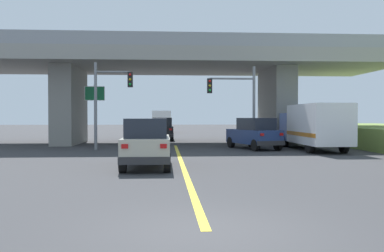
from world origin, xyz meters
name	(u,v)px	position (x,y,z in m)	size (l,w,h in m)	color
ground	(175,143)	(0.00, 25.32, 0.00)	(160.00, 160.00, 0.00)	#353538
overpass_bridge	(175,73)	(0.00, 25.32, 5.54)	(33.34, 10.20, 7.76)	gray
lane_divider_stripe	(182,163)	(0.00, 11.40, 0.00)	(0.20, 22.79, 0.01)	yellow
suv_lead	(147,143)	(-1.50, 9.71, 1.01)	(1.91, 4.63, 2.02)	#B7B29E
suv_crossing	(254,133)	(5.03, 19.12, 1.01)	(3.08, 4.78, 2.02)	navy
box_truck	(314,126)	(8.54, 17.92, 1.53)	(2.33, 7.41, 2.86)	navy
sedan_oncoming	(162,129)	(-1.00, 29.96, 1.01)	(1.97, 4.68, 2.02)	black
traffic_signal_nearside	(238,97)	(4.02, 19.57, 3.38)	(3.19, 0.36, 5.40)	slate
traffic_signal_farside	(108,95)	(-4.33, 18.95, 3.49)	(2.41, 0.36, 5.51)	slate
highway_sign	(95,101)	(-5.90, 23.49, 3.27)	(1.46, 0.17, 4.50)	slate
semi_truck_distant	(162,121)	(-1.18, 46.42, 1.53)	(2.33, 6.78, 2.85)	red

